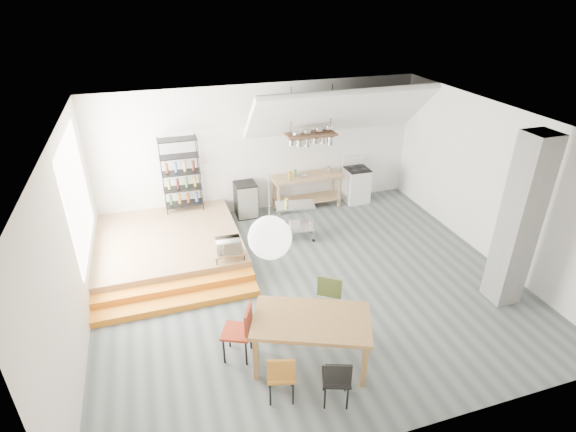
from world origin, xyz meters
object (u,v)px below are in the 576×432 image
object	(u,v)px
dining_table	(312,324)
mini_fridge	(246,200)
stove	(356,184)
rolling_cart	(295,217)

from	to	relation	value
dining_table	mini_fridge	world-z (taller)	mini_fridge
stove	mini_fridge	world-z (taller)	stove
dining_table	mini_fridge	xyz separation A→B (m)	(0.15, 5.13, -0.30)
dining_table	mini_fridge	size ratio (longest dim) A/B	2.26
dining_table	rolling_cart	size ratio (longest dim) A/B	2.11
stove	mini_fridge	distance (m)	3.00
mini_fridge	stove	bearing A→B (deg)	-0.84
dining_table	mini_fridge	bearing A→B (deg)	111.26
rolling_cart	mini_fridge	distance (m)	1.67
dining_table	stove	bearing A→B (deg)	81.14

